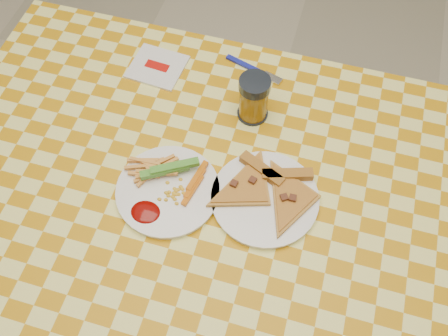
# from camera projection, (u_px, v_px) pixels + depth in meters

# --- Properties ---
(ground) EXTENTS (8.00, 8.00, 0.00)m
(ground) POSITION_uv_depth(u_px,v_px,m) (217.00, 298.00, 1.70)
(ground) COLOR beige
(ground) RESTS_ON ground
(table) EXTENTS (1.28, 0.88, 0.76)m
(table) POSITION_uv_depth(u_px,v_px,m) (214.00, 210.00, 1.11)
(table) COLOR silver
(table) RESTS_ON ground
(plate_left) EXTENTS (0.24, 0.24, 0.01)m
(plate_left) POSITION_uv_depth(u_px,v_px,m) (168.00, 191.00, 1.05)
(plate_left) COLOR white
(plate_left) RESTS_ON table
(plate_right) EXTENTS (0.27, 0.27, 0.01)m
(plate_right) POSITION_uv_depth(u_px,v_px,m) (265.00, 199.00, 1.04)
(plate_right) COLOR white
(plate_right) RESTS_ON table
(fries_veggies) EXTENTS (0.19, 0.17, 0.04)m
(fries_veggies) POSITION_uv_depth(u_px,v_px,m) (166.00, 180.00, 1.04)
(fries_veggies) COLOR #EDAA4B
(fries_veggies) RESTS_ON plate_left
(pizza_slices) EXTENTS (0.29, 0.24, 0.02)m
(pizza_slices) POSITION_uv_depth(u_px,v_px,m) (268.00, 190.00, 1.03)
(pizza_slices) COLOR gold
(pizza_slices) RESTS_ON plate_right
(drink_glass) EXTENTS (0.07, 0.07, 0.12)m
(drink_glass) POSITION_uv_depth(u_px,v_px,m) (254.00, 98.00, 1.11)
(drink_glass) COLOR black
(drink_glass) RESTS_ON table
(napkin) EXTENTS (0.14, 0.13, 0.01)m
(napkin) POSITION_uv_depth(u_px,v_px,m) (157.00, 67.00, 1.23)
(napkin) COLOR white
(napkin) RESTS_ON table
(fork) EXTENTS (0.15, 0.06, 0.01)m
(fork) POSITION_uv_depth(u_px,v_px,m) (254.00, 69.00, 1.22)
(fork) COLOR #161D99
(fork) RESTS_ON table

